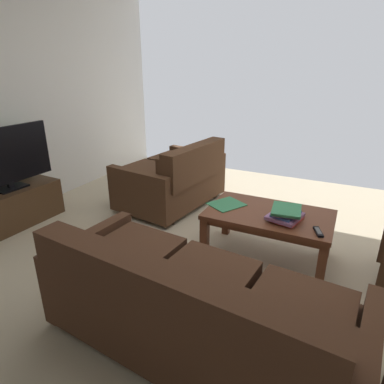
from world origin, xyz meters
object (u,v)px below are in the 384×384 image
at_px(tv_stand, 15,206).
at_px(book_stack, 286,214).
at_px(loose_magazine, 226,204).
at_px(flat_tv, 5,158).
at_px(coffee_table, 269,220).
at_px(sofa_main, 192,308).
at_px(loveseat_near, 174,178).
at_px(tv_remote, 318,232).

bearing_deg(tv_stand, book_stack, -171.07).
bearing_deg(loose_magazine, flat_tv, 42.63).
xyz_separation_m(coffee_table, book_stack, (-0.16, 0.08, 0.12)).
bearing_deg(book_stack, flat_tv, 8.90).
bearing_deg(loose_magazine, sofa_main, 131.09).
bearing_deg(tv_stand, loveseat_near, -136.67).
height_order(sofa_main, tv_remote, sofa_main).
height_order(sofa_main, loose_magazine, sofa_main).
distance_m(sofa_main, loveseat_near, 2.38).
bearing_deg(coffee_table, tv_remote, 154.80).
relative_size(sofa_main, loose_magazine, 6.71).
xyz_separation_m(tv_stand, tv_remote, (-3.17, -0.33, 0.26)).
distance_m(flat_tv, tv_remote, 3.20).
distance_m(flat_tv, loose_magazine, 2.40).
bearing_deg(loose_magazine, book_stack, -159.28).
bearing_deg(tv_remote, book_stack, -23.66).
bearing_deg(coffee_table, loose_magazine, -0.62).
distance_m(loveseat_near, loose_magazine, 1.22).
relative_size(book_stack, loose_magazine, 1.12).
xyz_separation_m(loveseat_near, book_stack, (-1.54, 0.82, 0.16)).
bearing_deg(loveseat_near, tv_remote, 152.68).
relative_size(tv_stand, loose_magazine, 3.28).
bearing_deg(loose_magazine, coffee_table, -151.11).
bearing_deg(loveseat_near, book_stack, 152.04).
distance_m(tv_remote, loose_magazine, 0.88).
height_order(coffee_table, tv_remote, tv_remote).
xyz_separation_m(tv_stand, book_stack, (-2.89, -0.45, 0.31)).
xyz_separation_m(loveseat_near, tv_remote, (-1.82, 0.94, 0.12)).
bearing_deg(sofa_main, flat_tv, -16.35).
distance_m(tv_stand, flat_tv, 0.57).
bearing_deg(coffee_table, book_stack, 152.16).
bearing_deg(coffee_table, tv_stand, 11.13).
distance_m(loveseat_near, flat_tv, 1.90).
relative_size(sofa_main, coffee_table, 1.84).
height_order(tv_stand, book_stack, book_stack).
relative_size(loveseat_near, tv_stand, 1.43).
relative_size(coffee_table, flat_tv, 1.04).
xyz_separation_m(book_stack, tv_remote, (-0.28, 0.12, -0.04)).
distance_m(sofa_main, book_stack, 1.26).
height_order(tv_remote, loose_magazine, tv_remote).
height_order(tv_stand, loose_magazine, loose_magazine).
height_order(coffee_table, book_stack, book_stack).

